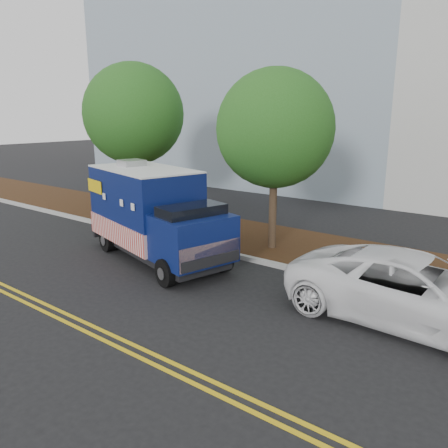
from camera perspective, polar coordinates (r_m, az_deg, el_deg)
The scene contains 10 objects.
ground at distance 13.79m, azimuth -3.82°, elevation -5.42°, with size 120.00×120.00×0.00m, color black.
curb at distance 14.79m, azimuth -0.26°, elevation -3.71°, with size 120.00×0.18×0.15m, color #9E9E99.
mulch_strip at distance 16.43m, azimuth 4.20°, elevation -1.90°, with size 120.00×4.00×0.15m, color #331D0E.
centerline_near at distance 11.09m, azimuth -19.37°, elevation -11.27°, with size 120.00×0.10×0.01m, color gold.
centerline_far at distance 10.97m, azimuth -20.47°, elevation -11.65°, with size 120.00×0.10×0.01m, color gold.
tree_a at distance 20.43m, azimuth -11.70°, elevation 13.88°, with size 4.45×4.45×6.84m.
tree_b at distance 14.51m, azimuth 6.68°, elevation 12.23°, with size 3.84×3.84×6.08m.
sign_post at distance 18.40m, azimuth -13.81°, elevation 3.07°, with size 0.06×0.06×2.40m, color #473828.
food_truck at distance 14.34m, azimuth -9.23°, elevation 1.05°, with size 6.24×3.61×3.11m.
white_car at distance 10.77m, azimuth 23.68°, elevation -7.93°, with size 2.62×5.68×1.58m, color white.
Camera 1 is at (8.57, -9.76, 4.63)m, focal length 35.00 mm.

